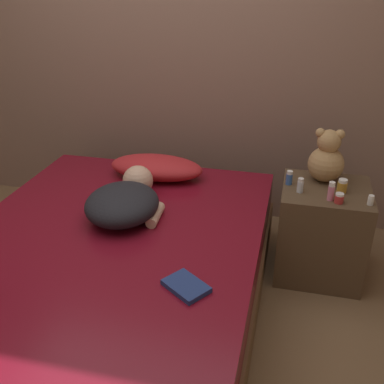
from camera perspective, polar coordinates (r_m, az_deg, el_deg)
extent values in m
plane|color=brown|center=(2.67, -9.69, -14.20)|extent=(12.00, 12.00, 0.00)
cube|color=#846656|center=(3.27, -2.51, 19.12)|extent=(8.00, 0.06, 2.60)
cube|color=brown|center=(2.59, -9.90, -12.12)|extent=(1.59, 2.01, 0.25)
cube|color=maroon|center=(2.45, -10.34, -7.78)|extent=(1.55, 1.97, 0.23)
cube|color=brown|center=(2.85, 16.06, -4.80)|extent=(0.51, 0.48, 0.58)
ellipsoid|color=red|center=(2.97, -4.55, 3.14)|extent=(0.62, 0.30, 0.15)
ellipsoid|color=black|center=(2.49, -8.87, -1.52)|extent=(0.42, 0.47, 0.19)
sphere|color=#DBAD8E|center=(2.74, -6.88, 1.44)|extent=(0.19, 0.19, 0.19)
cylinder|color=#DBAD8E|center=(2.49, -4.66, -2.92)|extent=(0.07, 0.21, 0.06)
sphere|color=tan|center=(2.77, 16.63, 3.41)|extent=(0.21, 0.21, 0.21)
sphere|color=tan|center=(2.72, 17.02, 6.16)|extent=(0.14, 0.14, 0.14)
sphere|color=tan|center=(2.70, 15.99, 7.25)|extent=(0.05, 0.05, 0.05)
sphere|color=tan|center=(2.71, 18.31, 6.98)|extent=(0.05, 0.05, 0.05)
cylinder|color=white|center=(2.60, 21.74, -1.08)|extent=(0.03, 0.03, 0.04)
cylinder|color=white|center=(2.59, 21.84, -0.53)|extent=(0.03, 0.03, 0.01)
cylinder|color=#3866B2|center=(2.70, 12.23, 1.62)|extent=(0.04, 0.04, 0.07)
cylinder|color=white|center=(2.68, 12.32, 2.44)|extent=(0.03, 0.03, 0.02)
cylinder|color=#B72D2D|center=(2.56, 18.18, -0.86)|extent=(0.05, 0.05, 0.04)
cylinder|color=white|center=(2.55, 18.27, -0.30)|extent=(0.04, 0.04, 0.01)
cylinder|color=gold|center=(2.68, 18.52, 0.59)|extent=(0.05, 0.05, 0.06)
cylinder|color=white|center=(2.67, 18.64, 1.35)|extent=(0.05, 0.05, 0.02)
cylinder|color=pink|center=(2.57, 17.22, -0.14)|extent=(0.04, 0.04, 0.08)
cylinder|color=white|center=(2.54, 17.38, 0.96)|extent=(0.03, 0.03, 0.02)
cylinder|color=silver|center=(2.62, 13.57, 0.66)|extent=(0.04, 0.04, 0.07)
cylinder|color=white|center=(2.60, 13.67, 1.51)|extent=(0.03, 0.03, 0.02)
cube|color=navy|center=(1.99, -0.76, -11.86)|extent=(0.23, 0.22, 0.02)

